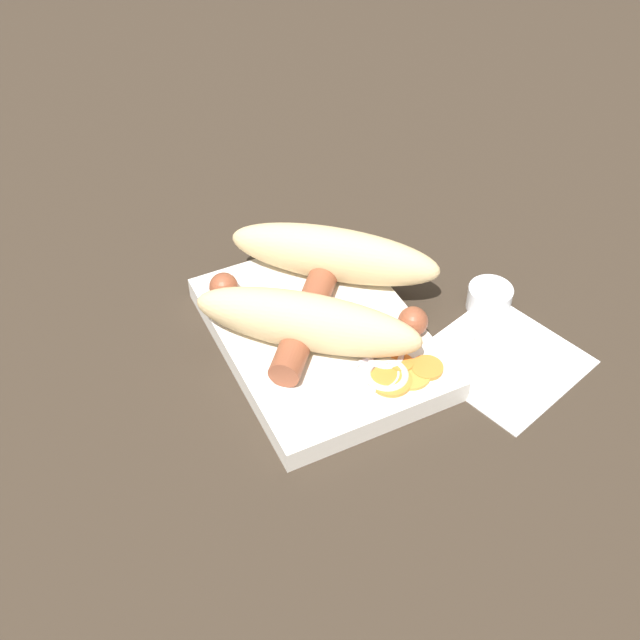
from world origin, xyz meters
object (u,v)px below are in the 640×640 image
Objects in this scene: food_tray at (320,337)px; bread_roll at (321,286)px; condiment_cup_far at (489,299)px; condiment_cup_near at (495,344)px; sausage at (316,304)px.

bread_roll is (0.02, -0.01, 0.04)m from food_tray.
condiment_cup_near is at bearing 150.56° from condiment_cup_far.
food_tray is at bearing 151.86° from bread_roll.
food_tray is at bearing 165.25° from sausage.
food_tray is 0.17m from condiment_cup_far.
sausage is (-0.01, 0.01, -0.01)m from bread_roll.
condiment_cup_near and condiment_cup_far have the same top height.
food_tray is 0.94× the size of bread_roll.
condiment_cup_near is (-0.09, -0.13, -0.02)m from sausage.
sausage is 0.17m from condiment_cup_far.
bread_roll is at bearing -51.54° from sausage.
condiment_cup_near is at bearing -119.44° from food_tray.
bread_roll is 0.16m from condiment_cup_far.
bread_roll reaches higher than condiment_cup_near.
sausage is at bearing 128.46° from bread_roll.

